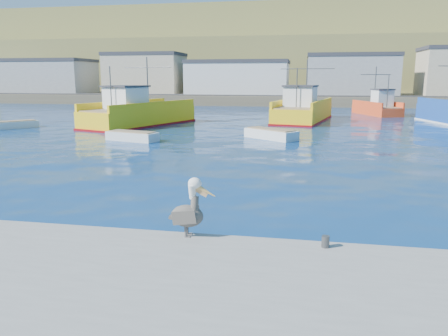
% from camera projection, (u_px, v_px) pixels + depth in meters
% --- Properties ---
extents(ground, '(260.00, 260.00, 0.00)m').
position_uv_depth(ground, '(231.00, 218.00, 14.97)').
color(ground, '#071D53').
rests_on(ground, ground).
extents(dock_bollards, '(36.20, 0.20, 0.30)m').
position_uv_depth(dock_bollards, '(232.00, 235.00, 11.46)').
color(dock_bollards, '#4C4C4C').
rests_on(dock_bollards, dock).
extents(far_shore, '(200.00, 81.00, 24.00)m').
position_uv_depth(far_shore, '(299.00, 61.00, 118.21)').
color(far_shore, brown).
rests_on(far_shore, ground).
extents(trawler_yellow_a, '(8.59, 13.74, 6.74)m').
position_uv_depth(trawler_yellow_a, '(138.00, 114.00, 43.18)').
color(trawler_yellow_a, yellow).
rests_on(trawler_yellow_a, ground).
extents(trawler_yellow_b, '(6.73, 13.20, 6.68)m').
position_uv_depth(trawler_yellow_b, '(303.00, 111.00, 47.49)').
color(trawler_yellow_b, yellow).
rests_on(trawler_yellow_b, ground).
extents(boat_orange, '(5.46, 8.35, 6.02)m').
position_uv_depth(boat_orange, '(378.00, 107.00, 54.97)').
color(boat_orange, '#EC451C').
rests_on(boat_orange, ground).
extents(skiff_left, '(3.60, 4.05, 0.88)m').
position_uv_depth(skiff_left, '(15.00, 125.00, 40.80)').
color(skiff_left, silver).
rests_on(skiff_left, ground).
extents(skiff_mid, '(4.43, 3.97, 0.96)m').
position_uv_depth(skiff_mid, '(271.00, 135.00, 33.94)').
color(skiff_mid, silver).
rests_on(skiff_mid, ground).
extents(skiff_far, '(3.52, 3.00, 0.75)m').
position_uv_depth(skiff_far, '(446.00, 118.00, 48.00)').
color(skiff_far, silver).
rests_on(skiff_far, ground).
extents(skiff_extra, '(4.27, 2.49, 0.88)m').
position_uv_depth(skiff_extra, '(132.00, 137.00, 32.95)').
color(skiff_extra, silver).
rests_on(skiff_extra, ground).
extents(pelican, '(1.32, 0.55, 1.63)m').
position_uv_depth(pelican, '(189.00, 211.00, 11.73)').
color(pelican, '#595451').
rests_on(pelican, dock).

